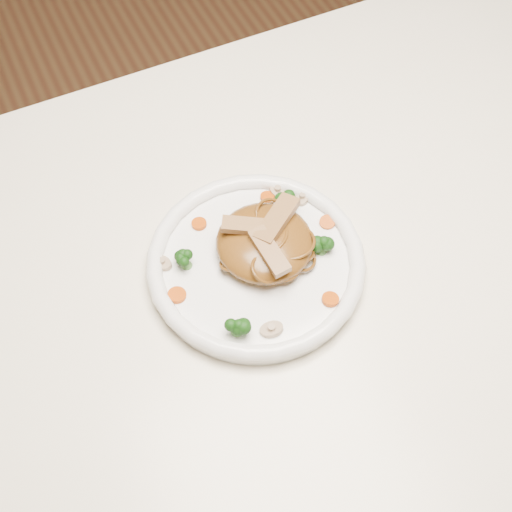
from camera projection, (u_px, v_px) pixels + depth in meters
name	position (u px, v px, depth m)	size (l,w,h in m)	color
ground	(288.00, 440.00, 1.48)	(4.00, 4.00, 0.00)	#55301D
table	(307.00, 290.00, 0.93)	(1.20, 0.80, 0.75)	white
plate	(256.00, 266.00, 0.83)	(0.26, 0.26, 0.02)	white
noodle_mound	(265.00, 242.00, 0.81)	(0.12, 0.12, 0.04)	brown
chicken_a	(277.00, 220.00, 0.80)	(0.08, 0.02, 0.01)	#9C7649
chicken_b	(248.00, 226.00, 0.80)	(0.06, 0.02, 0.01)	#9C7649
chicken_c	(269.00, 251.00, 0.78)	(0.07, 0.02, 0.01)	#9C7649
broccoli_0	(286.00, 202.00, 0.85)	(0.02, 0.02, 0.03)	#16450E
broccoli_1	(186.00, 259.00, 0.80)	(0.03, 0.03, 0.03)	#16450E
broccoli_2	(236.00, 325.00, 0.75)	(0.03, 0.03, 0.03)	#16450E
broccoli_3	(322.00, 245.00, 0.82)	(0.02, 0.02, 0.03)	#16450E
carrot_0	(267.00, 197.00, 0.87)	(0.02, 0.02, 0.01)	#BF4607
carrot_1	(177.00, 295.00, 0.79)	(0.02, 0.02, 0.01)	#BF4607
carrot_2	(327.00, 222.00, 0.85)	(0.02, 0.02, 0.01)	#BF4607
carrot_3	(199.00, 224.00, 0.85)	(0.02, 0.02, 0.01)	#BF4607
carrot_4	(330.00, 299.00, 0.79)	(0.02, 0.02, 0.01)	#BF4607
mushroom_0	(271.00, 329.00, 0.77)	(0.03, 0.03, 0.01)	#BEAA8E
mushroom_1	(302.00, 198.00, 0.87)	(0.02, 0.02, 0.01)	#BEAA8E
mushroom_2	(162.00, 263.00, 0.82)	(0.03, 0.03, 0.01)	#BEAA8E
mushroom_3	(278.00, 191.00, 0.88)	(0.03, 0.03, 0.01)	#BEAA8E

